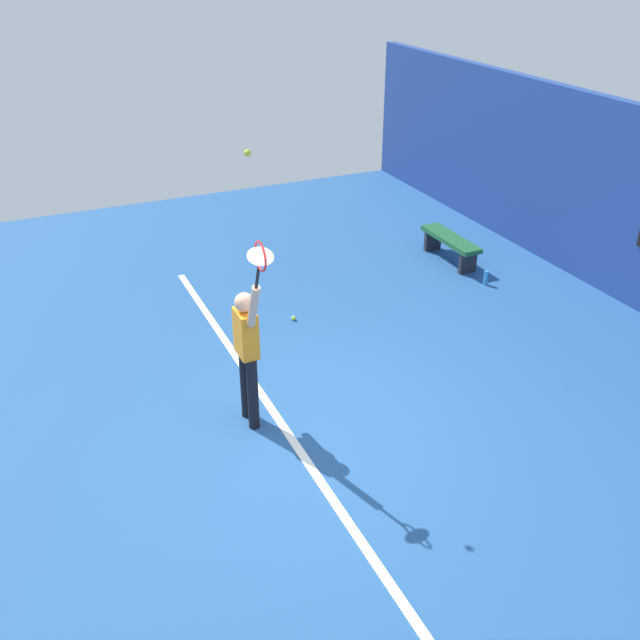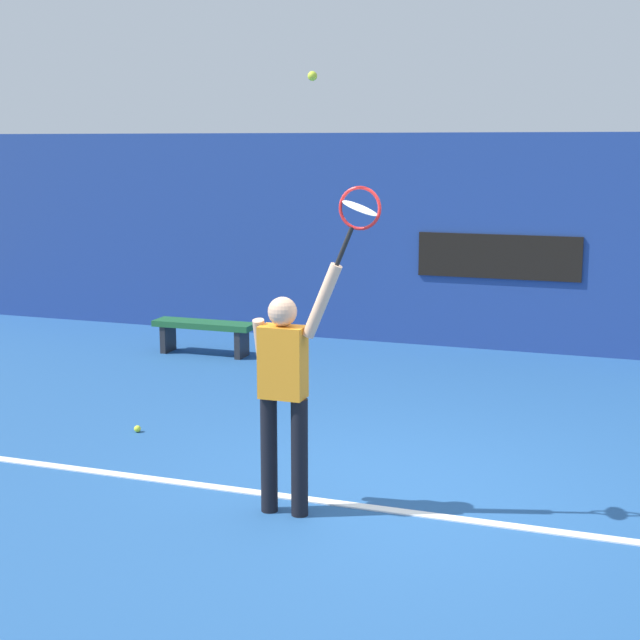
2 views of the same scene
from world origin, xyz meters
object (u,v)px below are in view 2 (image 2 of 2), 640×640
at_px(court_bench, 204,330).
at_px(tennis_player, 284,386).
at_px(spare_ball, 137,429).
at_px(tennis_racket, 358,213).
at_px(water_bottle, 279,351).
at_px(tennis_ball, 312,76).

bearing_deg(court_bench, tennis_player, -57.58).
bearing_deg(spare_ball, tennis_racket, -27.99).
bearing_deg(tennis_player, water_bottle, 112.28).
bearing_deg(tennis_racket, court_bench, 127.02).
bearing_deg(spare_ball, tennis_ball, -30.70).
bearing_deg(tennis_ball, water_bottle, 114.63).
xyz_separation_m(tennis_ball, court_bench, (-3.25, 4.74, -2.93)).
xyz_separation_m(tennis_ball, water_bottle, (-2.17, 4.74, -3.15)).
xyz_separation_m(tennis_racket, spare_ball, (-2.70, 1.43, -2.29)).
distance_m(water_bottle, spare_ball, 3.36).
relative_size(tennis_racket, water_bottle, 2.59).
distance_m(tennis_player, tennis_ball, 2.27).
xyz_separation_m(tennis_racket, water_bottle, (-2.53, 4.79, -2.20)).
relative_size(tennis_racket, tennis_ball, 9.16).
height_order(tennis_ball, court_bench, tennis_ball).
distance_m(tennis_racket, spare_ball, 3.82).
bearing_deg(tennis_racket, tennis_ball, 172.91).
relative_size(tennis_ball, court_bench, 0.05).
relative_size(court_bench, water_bottle, 5.83).
bearing_deg(tennis_racket, tennis_player, 179.58).
bearing_deg(water_bottle, tennis_racket, -62.12).
xyz_separation_m(tennis_player, tennis_ball, (0.21, 0.04, 2.26)).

